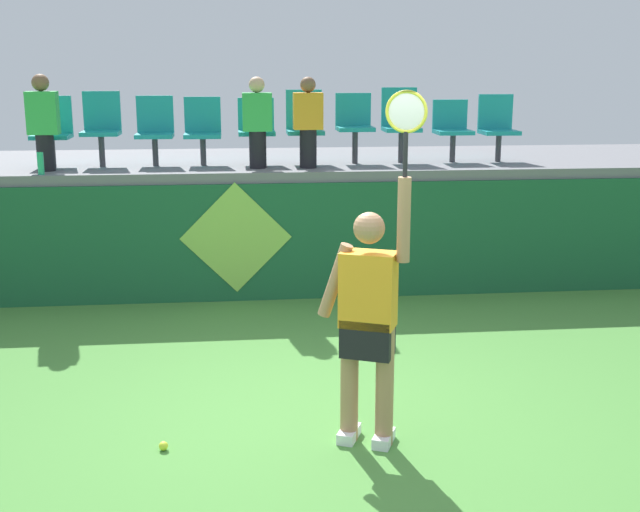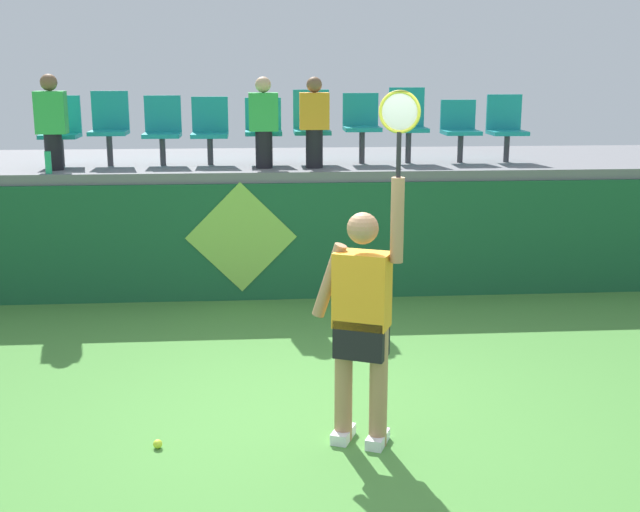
% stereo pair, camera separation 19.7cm
% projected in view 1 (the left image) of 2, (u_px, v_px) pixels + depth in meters
% --- Properties ---
extents(ground_plane, '(40.00, 40.00, 0.00)m').
position_uv_depth(ground_plane, '(314.00, 421.00, 6.32)').
color(ground_plane, '#478438').
extents(court_back_wall, '(12.21, 0.20, 1.36)m').
position_uv_depth(court_back_wall, '(285.00, 241.00, 9.50)').
color(court_back_wall, '#195633').
rests_on(court_back_wall, ground_plane).
extents(spectator_platform, '(12.21, 2.76, 0.12)m').
position_uv_depth(spectator_platform, '(278.00, 163.00, 10.62)').
color(spectator_platform, slate).
rests_on(spectator_platform, court_back_wall).
extents(tennis_player, '(0.71, 0.39, 2.51)m').
position_uv_depth(tennis_player, '(369.00, 315.00, 5.76)').
color(tennis_player, white).
rests_on(tennis_player, ground_plane).
extents(tennis_ball, '(0.07, 0.07, 0.07)m').
position_uv_depth(tennis_ball, '(163.00, 446.00, 5.83)').
color(tennis_ball, '#D1E533').
rests_on(tennis_ball, ground_plane).
extents(water_bottle, '(0.07, 0.07, 0.25)m').
position_uv_depth(water_bottle, '(41.00, 163.00, 9.07)').
color(water_bottle, '#26B272').
rests_on(water_bottle, spectator_platform).
extents(stadium_chair_0, '(0.44, 0.42, 0.83)m').
position_uv_depth(stadium_chair_0, '(52.00, 129.00, 9.74)').
color(stadium_chair_0, '#38383D').
rests_on(stadium_chair_0, spectator_platform).
extents(stadium_chair_1, '(0.44, 0.42, 0.88)m').
position_uv_depth(stadium_chair_1, '(101.00, 125.00, 9.79)').
color(stadium_chair_1, '#38383D').
rests_on(stadium_chair_1, spectator_platform).
extents(stadium_chair_2, '(0.44, 0.42, 0.82)m').
position_uv_depth(stadium_chair_2, '(155.00, 128.00, 9.86)').
color(stadium_chair_2, '#38383D').
rests_on(stadium_chair_2, spectator_platform).
extents(stadium_chair_3, '(0.44, 0.42, 0.81)m').
position_uv_depth(stadium_chair_3, '(203.00, 128.00, 9.92)').
color(stadium_chair_3, '#38383D').
rests_on(stadium_chair_3, spectator_platform).
extents(stadium_chair_4, '(0.44, 0.42, 0.79)m').
position_uv_depth(stadium_chair_4, '(256.00, 127.00, 9.97)').
color(stadium_chair_4, '#38383D').
rests_on(stadium_chair_4, spectator_platform).
extents(stadium_chair_5, '(0.44, 0.42, 0.89)m').
position_uv_depth(stadium_chair_5, '(305.00, 124.00, 10.04)').
color(stadium_chair_5, '#38383D').
rests_on(stadium_chair_5, spectator_platform).
extents(stadium_chair_6, '(0.44, 0.42, 0.85)m').
position_uv_depth(stadium_chair_6, '(354.00, 123.00, 10.09)').
color(stadium_chair_6, '#38383D').
rests_on(stadium_chair_6, spectator_platform).
extents(stadium_chair_7, '(0.44, 0.42, 0.91)m').
position_uv_depth(stadium_chair_7, '(400.00, 121.00, 10.15)').
color(stadium_chair_7, '#38383D').
rests_on(stadium_chair_7, spectator_platform).
extents(stadium_chair_8, '(0.44, 0.42, 0.76)m').
position_uv_depth(stadium_chair_8, '(452.00, 127.00, 10.22)').
color(stadium_chair_8, '#38383D').
rests_on(stadium_chair_8, spectator_platform).
extents(stadium_chair_9, '(0.44, 0.42, 0.82)m').
position_uv_depth(stadium_chair_9, '(497.00, 125.00, 10.29)').
color(stadium_chair_9, '#38383D').
rests_on(stadium_chair_9, spectator_platform).
extents(spectator_0, '(0.34, 0.20, 1.05)m').
position_uv_depth(spectator_0, '(308.00, 121.00, 9.57)').
color(spectator_0, black).
rests_on(spectator_0, spectator_platform).
extents(spectator_1, '(0.34, 0.20, 1.09)m').
position_uv_depth(spectator_1, '(43.00, 121.00, 9.28)').
color(spectator_1, black).
rests_on(spectator_1, spectator_platform).
extents(spectator_2, '(0.34, 0.20, 1.05)m').
position_uv_depth(spectator_2, '(257.00, 121.00, 9.54)').
color(spectator_2, black).
rests_on(spectator_2, spectator_platform).
extents(wall_signage_mount, '(1.27, 0.01, 1.38)m').
position_uv_depth(wall_signage_mount, '(237.00, 301.00, 9.50)').
color(wall_signage_mount, '#195633').
rests_on(wall_signage_mount, ground_plane).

